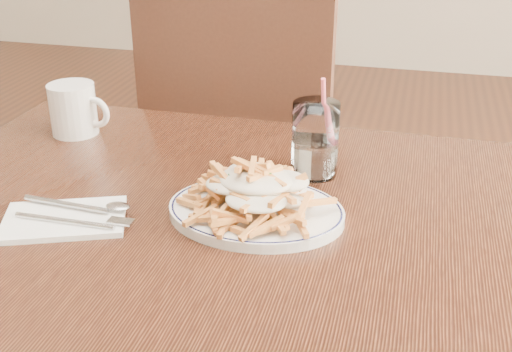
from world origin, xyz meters
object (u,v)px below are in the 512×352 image
(chair_far, at_px, (246,144))
(loaded_fries, at_px, (256,186))
(table, at_px, (253,256))
(water_glass, at_px, (315,144))
(coffee_mug, at_px, (74,109))
(fries_plate, at_px, (256,211))

(chair_far, xyz_separation_m, loaded_fries, (0.20, -0.66, 0.22))
(table, height_order, water_glass, water_glass)
(table, relative_size, coffee_mug, 9.21)
(table, xyz_separation_m, chair_far, (-0.19, 0.65, -0.09))
(coffee_mug, bearing_deg, fries_plate, -28.96)
(table, distance_m, water_glass, 0.22)
(fries_plate, height_order, water_glass, water_glass)
(water_glass, bearing_deg, coffee_mug, 172.46)
(table, bearing_deg, fries_plate, -51.58)
(fries_plate, xyz_separation_m, water_glass, (0.06, 0.18, 0.05))
(table, xyz_separation_m, water_glass, (0.07, 0.17, 0.14))
(loaded_fries, height_order, water_glass, water_glass)
(loaded_fries, relative_size, coffee_mug, 1.99)
(fries_plate, relative_size, coffee_mug, 2.25)
(table, height_order, chair_far, chair_far)
(coffee_mug, bearing_deg, water_glass, -7.54)
(water_glass, bearing_deg, table, -111.75)
(fries_plate, height_order, coffee_mug, coffee_mug)
(water_glass, distance_m, coffee_mug, 0.50)
(loaded_fries, bearing_deg, table, 128.42)
(water_glass, bearing_deg, chair_far, 117.96)
(water_glass, xyz_separation_m, coffee_mug, (-0.50, 0.07, -0.01))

